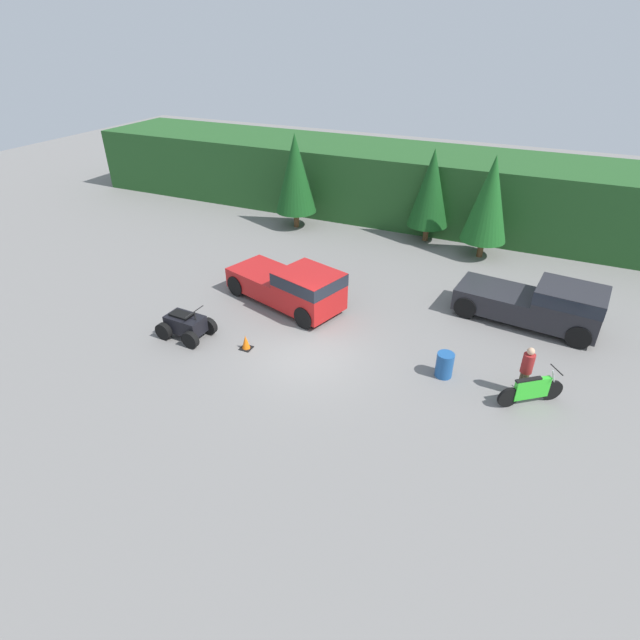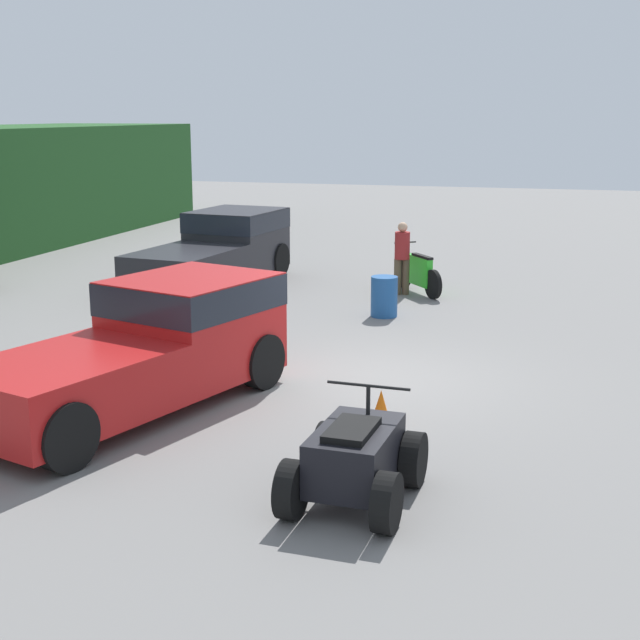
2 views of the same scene
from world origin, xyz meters
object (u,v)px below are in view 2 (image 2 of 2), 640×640
(traffic_cone, at_px, (381,410))
(steel_barrel, at_px, (384,297))
(rider_person, at_px, (402,256))
(pickup_truck_second, at_px, (220,247))
(pickup_truck_red, at_px, (153,342))
(dirt_bike, at_px, (418,273))
(quad_atv, at_px, (355,460))

(traffic_cone, relative_size, steel_barrel, 0.62)
(rider_person, bearing_deg, pickup_truck_second, 63.42)
(pickup_truck_red, xyz_separation_m, dirt_bike, (9.55, -2.41, -0.48))
(pickup_truck_second, height_order, quad_atv, pickup_truck_second)
(rider_person, distance_m, traffic_cone, 9.53)
(traffic_cone, height_order, steel_barrel, steel_barrel)
(steel_barrel, bearing_deg, quad_atv, -170.12)
(pickup_truck_red, xyz_separation_m, pickup_truck_second, (9.40, 2.73, 0.00))
(pickup_truck_red, xyz_separation_m, quad_atv, (-2.59, -3.77, -0.47))
(dirt_bike, bearing_deg, steel_barrel, 136.48)
(traffic_cone, bearing_deg, pickup_truck_second, 33.39)
(dirt_bike, relative_size, rider_person, 1.03)
(quad_atv, distance_m, traffic_cone, 2.50)
(quad_atv, bearing_deg, pickup_truck_red, 58.23)
(dirt_bike, bearing_deg, rider_person, 90.32)
(rider_person, distance_m, steel_barrel, 2.53)
(pickup_truck_second, distance_m, steel_barrel, 5.54)
(pickup_truck_second, xyz_separation_m, rider_person, (-0.13, -4.78, -0.00))
(steel_barrel, bearing_deg, traffic_cone, -168.48)
(dirt_bike, height_order, steel_barrel, dirt_bike)
(rider_person, height_order, traffic_cone, rider_person)
(pickup_truck_second, relative_size, dirt_bike, 3.05)
(dirt_bike, bearing_deg, pickup_truck_red, 127.92)
(pickup_truck_red, distance_m, pickup_truck_second, 9.79)
(traffic_cone, bearing_deg, steel_barrel, 11.52)
(pickup_truck_red, height_order, traffic_cone, pickup_truck_red)
(pickup_truck_second, height_order, traffic_cone, pickup_truck_second)
(dirt_bike, distance_m, steel_barrel, 2.76)
(traffic_cone, xyz_separation_m, steel_barrel, (6.91, 1.41, 0.19))
(dirt_bike, height_order, quad_atv, quad_atv)
(rider_person, height_order, steel_barrel, rider_person)
(pickup_truck_red, relative_size, rider_person, 3.16)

